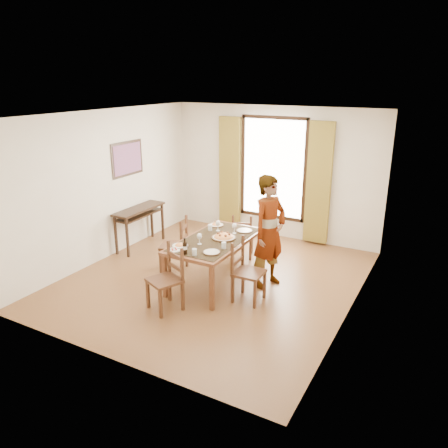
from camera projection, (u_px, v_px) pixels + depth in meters
The scene contains 22 objects.
ground at pixel (214, 279), 7.35m from camera, with size 5.00×5.00×0.00m, color #542E1A.
room_shell at pixel (217, 188), 6.96m from camera, with size 4.60×5.10×2.74m.
console_table at pixel (139, 214), 8.55m from camera, with size 0.38×1.20×0.80m.
dining_table at pixel (215, 243), 7.03m from camera, with size 0.95×1.77×0.76m.
chair_west at pixel (176, 246), 7.54m from camera, with size 0.55×0.55×0.97m.
chair_north at pixel (242, 237), 8.12m from camera, with size 0.49×0.49×0.86m.
chair_south at pixel (167, 280), 6.28m from camera, with size 0.56×0.56×0.97m.
chair_east at pixel (247, 273), 6.53m from camera, with size 0.43×0.43×0.96m.
man at pixel (269, 232), 6.88m from camera, with size 0.62×0.77×1.82m, color #909498.
plate_sw at pixel (180, 245), 6.69m from camera, with size 0.27×0.27×0.05m, color silver, non-canonical shape.
plate_se at pixel (212, 251), 6.45m from camera, with size 0.27×0.27×0.05m, color silver, non-canonical shape.
plate_nw at pixel (216, 224), 7.63m from camera, with size 0.27×0.27×0.05m, color silver, non-canonical shape.
plate_ne at pixel (244, 230), 7.36m from camera, with size 0.27×0.27×0.05m, color silver, non-canonical shape.
pasta_platter at pixel (224, 235), 7.02m from camera, with size 0.40×0.40×0.10m, color #D24A1A, non-canonical shape.
caprese_plate at pixel (174, 249), 6.54m from camera, with size 0.20×0.20×0.04m, color silver, non-canonical shape.
wine_glass_a at pixel (199, 239), 6.76m from camera, with size 0.08×0.08×0.18m, color white, non-canonical shape.
wine_glass_b at pixel (234, 228), 7.23m from camera, with size 0.08×0.08×0.18m, color white, non-canonical shape.
wine_glass_c at pixel (218, 226), 7.35m from camera, with size 0.08×0.08×0.18m, color white, non-canonical shape.
tumbler_a at pixel (224, 245), 6.61m from camera, with size 0.07×0.07×0.10m, color silver.
tumbler_b at pixel (210, 228), 7.39m from camera, with size 0.07×0.07×0.10m, color silver.
tumbler_c at pixel (194, 252), 6.36m from camera, with size 0.07×0.07×0.10m, color silver.
wine_bottle at pixel (185, 246), 6.38m from camera, with size 0.07×0.07×0.25m, color black, non-canonical shape.
Camera 1 is at (3.34, -5.77, 3.23)m, focal length 35.00 mm.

